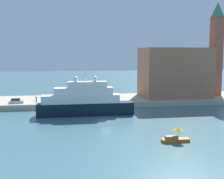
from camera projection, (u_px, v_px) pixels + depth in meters
name	position (u px, v px, depth m)	size (l,w,h in m)	color
ground	(106.00, 121.00, 67.81)	(400.00, 400.00, 0.00)	#3D6670
quay_dock	(95.00, 101.00, 92.41)	(110.00, 18.40, 1.57)	#ADA38E
large_yacht	(84.00, 102.00, 73.92)	(24.20, 3.77, 12.55)	black
small_motorboat	(176.00, 136.00, 51.72)	(4.95, 1.98, 2.74)	#C66019
work_barge	(46.00, 112.00, 76.85)	(4.26, 1.80, 0.83)	silver
harbor_building	(174.00, 72.00, 95.10)	(20.97, 14.45, 15.73)	#9E664C
bell_tower	(216.00, 46.00, 96.92)	(4.32, 4.32, 30.45)	#93513D
parked_car	(16.00, 101.00, 83.08)	(3.98, 1.81, 1.33)	silver
person_figure	(36.00, 99.00, 85.20)	(0.36, 0.36, 1.69)	#334C8C
mooring_bollard	(87.00, 101.00, 84.38)	(0.49, 0.49, 0.76)	black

